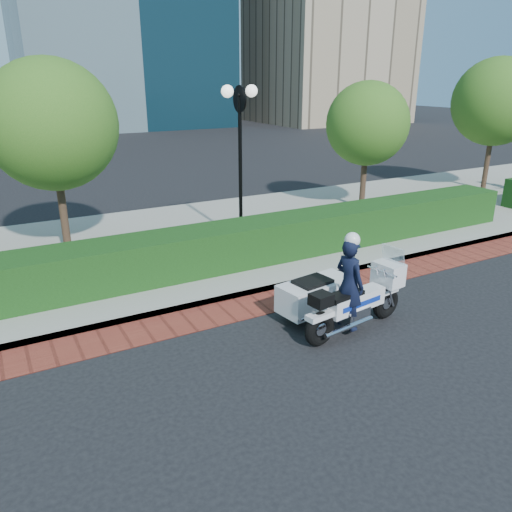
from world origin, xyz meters
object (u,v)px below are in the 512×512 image
tree_b (52,125)px  tree_c (367,124)px  lamppost (240,140)px  tree_d (496,102)px  police_motorcycle (338,293)px

tree_b → tree_c: (10.00, -0.00, -0.39)m
lamppost → tree_d: (12.00, 1.30, 0.65)m
tree_c → police_motorcycle: (-6.12, -6.54, -2.37)m
lamppost → tree_b: tree_b is taller
lamppost → tree_b: size_ratio=0.86×
police_motorcycle → tree_d: bearing=19.3°
police_motorcycle → lamppost: bearing=75.1°
tree_b → police_motorcycle: 8.09m
tree_b → tree_d: size_ratio=0.95×
tree_b → police_motorcycle: tree_b is taller
tree_c → tree_d: 6.52m
lamppost → police_motorcycle: size_ratio=1.71×
tree_c → tree_b: bearing=180.0°
tree_d → police_motorcycle: size_ratio=2.10×
lamppost → tree_c: (5.50, 1.30, 0.09)m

